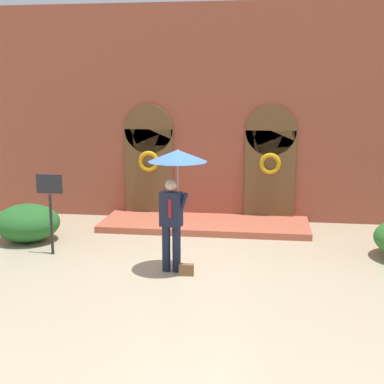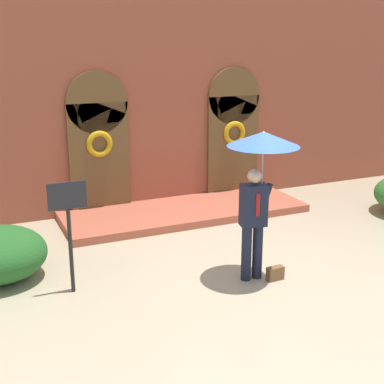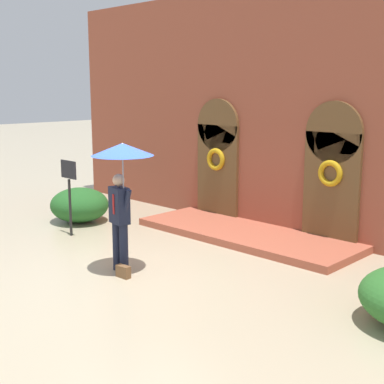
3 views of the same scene
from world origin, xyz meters
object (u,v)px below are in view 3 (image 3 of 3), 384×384
Objects in this scene: handbag at (123,271)px; sign_post at (69,185)px; shrub_left at (80,205)px; person_with_umbrella at (122,168)px.

handbag is 3.32m from sign_post.
sign_post is (-3.01, 0.90, 1.05)m from handbag.
person_with_umbrella is at bearing -22.94° from shrub_left.
person_with_umbrella reaches higher than sign_post.
shrub_left is (-3.75, 1.59, -1.49)m from person_with_umbrella.
person_with_umbrella is 2.97m from sign_post.
person_with_umbrella is at bearing 134.67° from handbag.
sign_post is at bearing 160.02° from handbag.
shrub_left is (-3.97, 1.79, 0.32)m from handbag.
sign_post is 1.16× the size of shrub_left.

